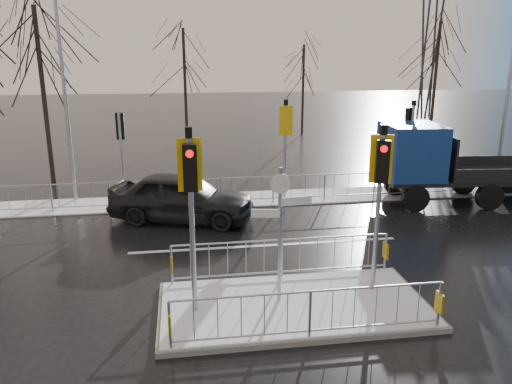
{
  "coord_description": "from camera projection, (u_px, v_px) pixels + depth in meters",
  "views": [
    {
      "loc": [
        -2.33,
        -9.83,
        5.59
      ],
      "look_at": [
        -0.35,
        3.35,
        1.8
      ],
      "focal_mm": 35.0,
      "sensor_mm": 36.0,
      "label": 1
    }
  ],
  "objects": [
    {
      "name": "street_lamp_right",
      "position": [
        511.0,
        82.0,
        19.61
      ],
      "size": [
        1.25,
        0.18,
        8.0
      ],
      "color": "#979EA4",
      "rests_on": "ground"
    },
    {
      "name": "car_far_lane",
      "position": [
        182.0,
        197.0,
        16.8
      ],
      "size": [
        5.23,
        3.4,
        1.65
      ],
      "primitive_type": "imported",
      "rotation": [
        0.0,
        0.0,
        1.25
      ],
      "color": "black",
      "rests_on": "ground"
    },
    {
      "name": "lane_markings",
      "position": [
        297.0,
        316.0,
        10.89
      ],
      "size": [
        8.0,
        11.38,
        0.01
      ],
      "color": "silver",
      "rests_on": "ground"
    },
    {
      "name": "tree_far_a",
      "position": [
        184.0,
        63.0,
        30.53
      ],
      "size": [
        3.75,
        3.75,
        7.08
      ],
      "color": "black",
      "rests_on": "ground"
    },
    {
      "name": "tree_far_b",
      "position": [
        303.0,
        72.0,
        33.75
      ],
      "size": [
        3.25,
        3.25,
        6.14
      ],
      "color": "black",
      "rests_on": "ground"
    },
    {
      "name": "street_lamp_left",
      "position": [
        66.0,
        82.0,
        18.1
      ],
      "size": [
        1.25,
        0.18,
        8.2
      ],
      "color": "#979EA4",
      "rests_on": "ground"
    },
    {
      "name": "tree_far_c",
      "position": [
        437.0,
        58.0,
        31.78
      ],
      "size": [
        4.0,
        4.0,
        7.55
      ],
      "color": "black",
      "rests_on": "ground"
    },
    {
      "name": "flatbed_truck",
      "position": [
        434.0,
        161.0,
        18.62
      ],
      "size": [
        6.64,
        2.89,
        3.0
      ],
      "color": "black",
      "rests_on": "ground"
    },
    {
      "name": "tree_near_b",
      "position": [
        40.0,
        62.0,
        20.55
      ],
      "size": [
        4.0,
        4.0,
        7.55
      ],
      "color": "black",
      "rests_on": "ground"
    },
    {
      "name": "snow_verge",
      "position": [
        245.0,
        199.0,
        19.39
      ],
      "size": [
        30.0,
        2.0,
        0.04
      ],
      "primitive_type": "cube",
      "color": "white",
      "rests_on": "ground"
    },
    {
      "name": "far_kerb_fixtures",
      "position": [
        254.0,
        177.0,
        18.67
      ],
      "size": [
        18.0,
        0.65,
        3.83
      ],
      "color": "#979EA4",
      "rests_on": "ground"
    },
    {
      "name": "traffic_island",
      "position": [
        293.0,
        293.0,
        11.11
      ],
      "size": [
        6.0,
        3.04,
        4.15
      ],
      "color": "slate",
      "rests_on": "ground"
    },
    {
      "name": "ground",
      "position": [
        294.0,
        308.0,
        11.21
      ],
      "size": [
        120.0,
        120.0,
        0.0
      ],
      "primitive_type": "plane",
      "color": "black",
      "rests_on": "ground"
    }
  ]
}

